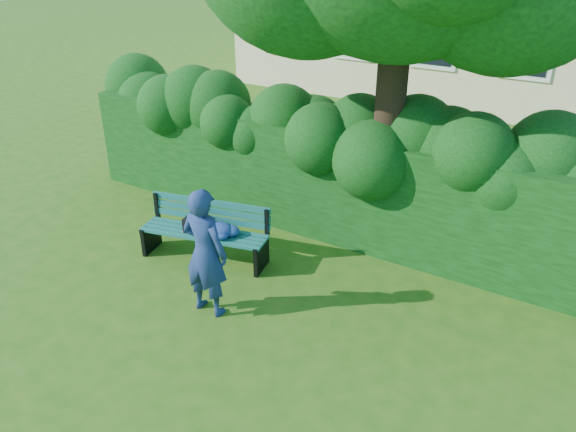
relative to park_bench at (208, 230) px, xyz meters
The scene contains 4 objects.
ground 1.39m from the park_bench, 14.53° to the right, with size 80.00×80.00×0.00m, color #245712.
hedge 2.29m from the park_bench, 56.09° to the left, with size 10.00×1.00×1.80m.
park_bench is the anchor object (origin of this frame).
man_reading 1.41m from the park_bench, 51.17° to the right, with size 0.64×0.42×1.77m, color navy.
Camera 1 is at (3.76, -5.39, 4.49)m, focal length 35.00 mm.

